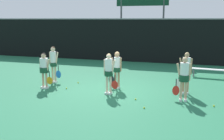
% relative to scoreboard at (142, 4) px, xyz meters
% --- Properties ---
extents(ground_plane, '(140.00, 140.00, 0.00)m').
position_rel_scoreboard_xyz_m(ground_plane, '(0.65, -9.89, -4.29)').
color(ground_plane, '#26724C').
extents(fence_windscreen, '(60.00, 0.08, 3.20)m').
position_rel_scoreboard_xyz_m(fence_windscreen, '(0.65, -1.69, -2.68)').
color(fence_windscreen, black).
rests_on(fence_windscreen, ground_plane).
extents(scoreboard, '(4.09, 0.15, 5.43)m').
position_rel_scoreboard_xyz_m(scoreboard, '(0.00, 0.00, 0.00)').
color(scoreboard, '#515156').
rests_on(scoreboard, ground_plane).
extents(bench_courtside, '(2.15, 0.54, 0.48)m').
position_rel_scoreboard_xyz_m(bench_courtside, '(4.96, -5.77, -3.87)').
color(bench_courtside, silver).
rests_on(bench_courtside, ground_plane).
extents(player_0, '(0.69, 0.41, 1.65)m').
position_rel_scoreboard_xyz_m(player_0, '(-2.45, -10.40, -3.31)').
color(player_0, tan).
rests_on(player_0, ground_plane).
extents(player_1, '(0.64, 0.35, 1.74)m').
position_rel_scoreboard_xyz_m(player_1, '(0.67, -10.44, -3.27)').
color(player_1, beige).
rests_on(player_1, ground_plane).
extents(player_2, '(0.66, 0.38, 1.73)m').
position_rel_scoreboard_xyz_m(player_2, '(3.72, -10.45, -3.27)').
color(player_2, tan).
rests_on(player_2, ground_plane).
extents(player_3, '(0.61, 0.33, 1.82)m').
position_rel_scoreboard_xyz_m(player_3, '(-2.60, -9.30, -3.21)').
color(player_3, beige).
rests_on(player_3, ground_plane).
extents(player_4, '(0.61, 0.33, 1.70)m').
position_rel_scoreboard_xyz_m(player_4, '(0.72, -9.42, -3.28)').
color(player_4, tan).
rests_on(player_4, ground_plane).
extents(player_5, '(0.65, 0.37, 1.79)m').
position_rel_scoreboard_xyz_m(player_5, '(3.76, -9.41, -3.23)').
color(player_5, tan).
rests_on(player_5, ground_plane).
extents(tennis_ball_0, '(0.07, 0.07, 0.07)m').
position_rel_scoreboard_xyz_m(tennis_ball_0, '(4.84, -10.87, -4.26)').
color(tennis_ball_0, '#CCE033').
rests_on(tennis_ball_0, ground_plane).
extents(tennis_ball_1, '(0.07, 0.07, 0.07)m').
position_rel_scoreboard_xyz_m(tennis_ball_1, '(2.44, -11.82, -4.26)').
color(tennis_ball_1, '#CCE033').
rests_on(tennis_ball_1, ground_plane).
extents(tennis_ball_2, '(0.07, 0.07, 0.07)m').
position_rel_scoreboard_xyz_m(tennis_ball_2, '(1.93, -10.92, -4.26)').
color(tennis_ball_2, '#CCE033').
rests_on(tennis_ball_2, ground_plane).
extents(tennis_ball_3, '(0.06, 0.06, 0.06)m').
position_rel_scoreboard_xyz_m(tennis_ball_3, '(-1.39, -9.08, -4.26)').
color(tennis_ball_3, '#CCE033').
rests_on(tennis_ball_3, ground_plane).
extents(tennis_ball_4, '(0.07, 0.07, 0.07)m').
position_rel_scoreboard_xyz_m(tennis_ball_4, '(-1.45, -10.23, -4.26)').
color(tennis_ball_4, '#CCE033').
rests_on(tennis_ball_4, ground_plane).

